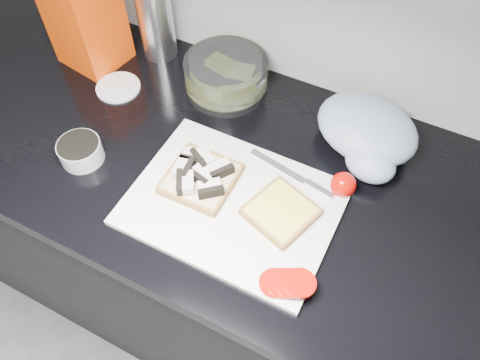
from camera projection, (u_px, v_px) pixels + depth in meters
name	position (u px, v px, depth m)	size (l,w,h in m)	color
base_cabinet	(208.00, 249.00, 1.39)	(3.50, 0.60, 0.86)	black
countertop	(197.00, 153.00, 1.03)	(3.50, 0.64, 0.04)	black
cutting_board	(233.00, 204.00, 0.92)	(0.40, 0.30, 0.01)	silver
bread_left	(201.00, 176.00, 0.94)	(0.14, 0.14, 0.04)	beige
bread_right	(281.00, 212.00, 0.89)	(0.15, 0.15, 0.02)	beige
tomato_slices	(287.00, 283.00, 0.81)	(0.11, 0.08, 0.02)	#B70C04
knife	(301.00, 179.00, 0.95)	(0.20, 0.05, 0.01)	silver
seed_tub	(80.00, 150.00, 0.98)	(0.09, 0.09, 0.05)	#A1A6A6
tub_lid	(118.00, 87.00, 1.12)	(0.11, 0.11, 0.01)	silver
glass_bowl	(226.00, 76.00, 1.09)	(0.19, 0.19, 0.08)	silver
bread_bag	(86.00, 20.00, 1.10)	(0.14, 0.13, 0.22)	#D23503
steel_canister	(155.00, 18.00, 1.12)	(0.08, 0.08, 0.20)	silver
grocery_bag	(367.00, 133.00, 0.98)	(0.26, 0.25, 0.10)	#96A4B8
whole_tomatoes	(343.00, 185.00, 0.92)	(0.05, 0.05, 0.05)	#B70C04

